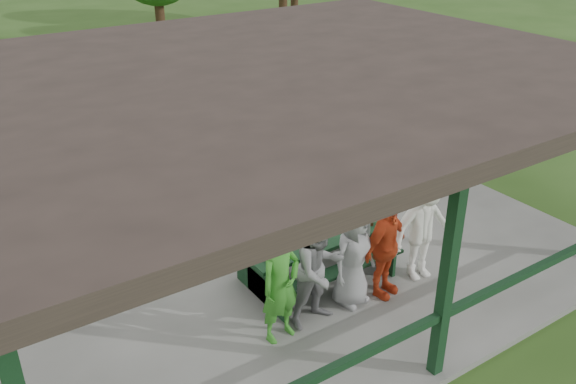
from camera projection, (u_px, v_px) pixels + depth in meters
ground at (277, 250)px, 10.87m from camera, size 90.00×90.00×0.00m
concrete_slab at (277, 247)px, 10.85m from camera, size 10.00×8.00×0.10m
pavilion_structure at (276, 76)px, 9.47m from camera, size 10.60×8.60×3.24m
picnic_table_near at (317, 253)px, 9.72m from camera, size 2.47×1.39×0.75m
picnic_table_far at (244, 206)px, 11.11m from camera, size 2.81×1.39×0.75m
table_setting at (320, 234)px, 9.64m from camera, size 2.35×0.45×0.10m
contestant_green at (280, 285)px, 8.25m from camera, size 0.68×0.49×1.73m
contestant_grey_left at (319, 269)px, 8.57m from camera, size 0.89×0.71×1.75m
contestant_grey_mid at (353, 256)px, 9.00m from camera, size 0.87×0.65×1.62m
contestant_red at (386, 248)px, 9.17m from camera, size 1.05×0.64×1.67m
contestant_white_fedora at (424, 226)px, 9.54m from camera, size 1.26×0.81×1.91m
spectator_lblue at (210, 179)px, 11.54m from camera, size 1.45×0.65×1.51m
spectator_blue at (131, 179)px, 11.19m from camera, size 0.76×0.64×1.78m
spectator_grey at (303, 156)px, 12.59m from camera, size 0.82×0.71×1.46m
pickup_truck at (158, 87)px, 17.48m from camera, size 5.35×3.75×1.36m
farm_trailer at (94, 105)px, 15.99m from camera, size 4.05×2.59×1.42m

